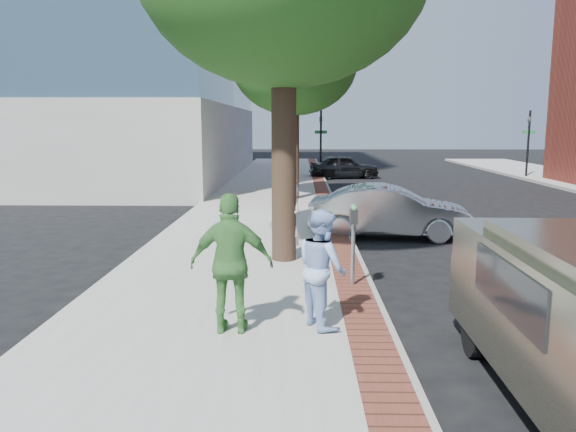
{
  "coord_description": "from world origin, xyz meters",
  "views": [
    {
      "loc": [
        -0.26,
        -9.89,
        3.02
      ],
      "look_at": [
        -0.5,
        1.25,
        1.2
      ],
      "focal_mm": 35.0,
      "sensor_mm": 36.0,
      "label": 1
    }
  ],
  "objects_px": {
    "bg_car": "(344,167)",
    "person_officer": "(322,268)",
    "person_gray": "(291,221)",
    "person_green": "(232,264)",
    "parking_meter": "(353,228)",
    "sedan_silver": "(390,212)"
  },
  "relations": [
    {
      "from": "person_green",
      "to": "person_gray",
      "type": "bearing_deg",
      "value": -98.73
    },
    {
      "from": "person_gray",
      "to": "person_officer",
      "type": "xyz_separation_m",
      "value": [
        0.51,
        -4.13,
        0.03
      ]
    },
    {
      "from": "parking_meter",
      "to": "person_officer",
      "type": "distance_m",
      "value": 2.15
    },
    {
      "from": "sedan_silver",
      "to": "bg_car",
      "type": "height_order",
      "value": "sedan_silver"
    },
    {
      "from": "person_officer",
      "to": "person_green",
      "type": "height_order",
      "value": "person_green"
    },
    {
      "from": "sedan_silver",
      "to": "person_gray",
      "type": "bearing_deg",
      "value": 146.56
    },
    {
      "from": "person_officer",
      "to": "person_green",
      "type": "distance_m",
      "value": 1.29
    },
    {
      "from": "person_officer",
      "to": "sedan_silver",
      "type": "distance_m",
      "value": 7.48
    },
    {
      "from": "person_officer",
      "to": "bg_car",
      "type": "bearing_deg",
      "value": -30.38
    },
    {
      "from": "person_green",
      "to": "sedan_silver",
      "type": "distance_m",
      "value": 8.19
    },
    {
      "from": "parking_meter",
      "to": "bg_car",
      "type": "distance_m",
      "value": 22.1
    },
    {
      "from": "parking_meter",
      "to": "sedan_silver",
      "type": "relative_size",
      "value": 0.34
    },
    {
      "from": "person_gray",
      "to": "bg_car",
      "type": "distance_m",
      "value": 20.13
    },
    {
      "from": "bg_car",
      "to": "person_officer",
      "type": "bearing_deg",
      "value": 168.19
    },
    {
      "from": "person_green",
      "to": "bg_car",
      "type": "height_order",
      "value": "person_green"
    },
    {
      "from": "person_officer",
      "to": "sedan_silver",
      "type": "bearing_deg",
      "value": -41.48
    },
    {
      "from": "parking_meter",
      "to": "sedan_silver",
      "type": "height_order",
      "value": "parking_meter"
    },
    {
      "from": "person_officer",
      "to": "sedan_silver",
      "type": "relative_size",
      "value": 0.4
    },
    {
      "from": "person_gray",
      "to": "person_green",
      "type": "height_order",
      "value": "person_green"
    },
    {
      "from": "person_green",
      "to": "sedan_silver",
      "type": "height_order",
      "value": "person_green"
    },
    {
      "from": "parking_meter",
      "to": "person_green",
      "type": "relative_size",
      "value": 0.75
    },
    {
      "from": "person_green",
      "to": "bg_car",
      "type": "xyz_separation_m",
      "value": [
        3.43,
        24.37,
        -0.46
      ]
    }
  ]
}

